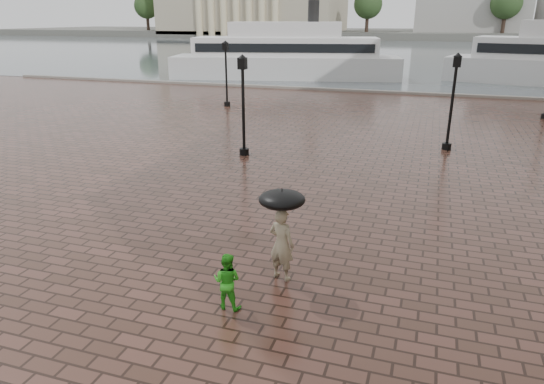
{
  "coord_description": "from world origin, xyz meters",
  "views": [
    {
      "loc": [
        2.08,
        -10.41,
        6.06
      ],
      "look_at": [
        -1.95,
        1.83,
        1.4
      ],
      "focal_mm": 32.0,
      "sensor_mm": 36.0,
      "label": 1
    }
  ],
  "objects_px": {
    "street_lamps": "(366,88)",
    "adult_pedestrian": "(282,244)",
    "ferry_near": "(285,55)",
    "child_pedestrian": "(227,281)"
  },
  "relations": [
    {
      "from": "street_lamps",
      "to": "child_pedestrian",
      "type": "xyz_separation_m",
      "value": [
        -0.24,
        -19.43,
        -1.67
      ]
    },
    {
      "from": "child_pedestrian",
      "to": "ferry_near",
      "type": "relative_size",
      "value": 0.05
    },
    {
      "from": "street_lamps",
      "to": "adult_pedestrian",
      "type": "relative_size",
      "value": 11.7
    },
    {
      "from": "adult_pedestrian",
      "to": "ferry_near",
      "type": "relative_size",
      "value": 0.08
    },
    {
      "from": "child_pedestrian",
      "to": "street_lamps",
      "type": "bearing_deg",
      "value": -90.23
    },
    {
      "from": "adult_pedestrian",
      "to": "ferry_near",
      "type": "height_order",
      "value": "ferry_near"
    },
    {
      "from": "street_lamps",
      "to": "child_pedestrian",
      "type": "relative_size",
      "value": 16.46
    },
    {
      "from": "street_lamps",
      "to": "ferry_near",
      "type": "bearing_deg",
      "value": 117.28
    },
    {
      "from": "street_lamps",
      "to": "ferry_near",
      "type": "xyz_separation_m",
      "value": [
        -11.39,
        22.08,
        -0.02
      ]
    },
    {
      "from": "street_lamps",
      "to": "adult_pedestrian",
      "type": "height_order",
      "value": "street_lamps"
    }
  ]
}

